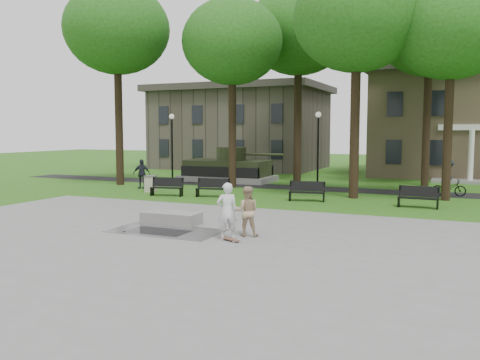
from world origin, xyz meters
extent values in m
plane|color=#294F12|center=(0.00, 0.00, 0.00)|extent=(120.00, 120.00, 0.00)
cube|color=gray|center=(0.00, -5.00, 0.01)|extent=(22.00, 16.00, 0.02)
cube|color=black|center=(0.00, 12.00, 0.01)|extent=(44.00, 2.60, 0.01)
cube|color=#4C443D|center=(-11.00, 26.50, 3.60)|extent=(15.00, 10.00, 7.20)
cylinder|color=black|center=(-12.00, 9.00, 4.48)|extent=(0.52, 0.52, 8.96)
ellipsoid|color=#1E4911|center=(-12.00, 9.00, 10.08)|extent=(6.80, 6.80, 5.78)
cylinder|color=black|center=(-4.50, 10.50, 4.00)|extent=(0.48, 0.48, 8.00)
ellipsoid|color=#1E4911|center=(-4.50, 10.50, 9.00)|extent=(6.20, 6.20, 5.27)
cylinder|color=black|center=(3.50, 8.50, 4.16)|extent=(0.50, 0.50, 8.32)
ellipsoid|color=#1E4911|center=(3.50, 8.50, 9.36)|extent=(6.60, 6.60, 5.61)
cylinder|color=black|center=(8.00, 9.50, 3.84)|extent=(0.46, 0.46, 7.68)
ellipsoid|color=#1E4911|center=(8.00, 9.50, 8.64)|extent=(6.00, 6.00, 5.10)
cylinder|color=black|center=(-2.00, 16.00, 4.64)|extent=(0.54, 0.54, 9.28)
ellipsoid|color=#1E4911|center=(-2.00, 16.00, 10.44)|extent=(7.20, 7.20, 6.12)
cylinder|color=black|center=(6.50, 16.50, 4.32)|extent=(0.50, 0.50, 8.64)
ellipsoid|color=#1E4911|center=(6.50, 16.50, 9.72)|extent=(6.40, 6.40, 5.44)
cylinder|color=black|center=(-10.00, 12.30, 2.20)|extent=(0.12, 0.12, 4.40)
sphere|color=silver|center=(-10.00, 12.30, 4.55)|extent=(0.36, 0.36, 0.36)
cylinder|color=black|center=(-10.00, 12.30, 0.08)|extent=(0.32, 0.32, 0.16)
cylinder|color=black|center=(0.50, 12.30, 2.20)|extent=(0.12, 0.12, 4.40)
sphere|color=silver|center=(0.50, 12.30, 4.55)|extent=(0.36, 0.36, 0.36)
cylinder|color=black|center=(0.50, 12.30, 0.08)|extent=(0.32, 0.32, 0.16)
cube|color=gray|center=(-6.50, 14.00, 0.20)|extent=(6.50, 3.40, 0.40)
cube|color=#2F351C|center=(-6.50, 14.00, 0.95)|extent=(5.80, 2.80, 1.10)
cube|color=black|center=(-6.50, 12.65, 0.75)|extent=(5.80, 0.35, 0.70)
cube|color=black|center=(-6.50, 15.35, 0.75)|extent=(5.80, 0.35, 0.70)
cylinder|color=#2F351C|center=(-6.20, 14.00, 1.95)|extent=(2.10, 2.10, 0.90)
cylinder|color=#2F351C|center=(-3.90, 14.00, 1.95)|extent=(3.20, 0.18, 0.18)
cube|color=black|center=(-0.93, -3.45, 0.02)|extent=(2.20, 1.20, 0.00)
cube|color=gray|center=(-1.27, -2.01, 0.24)|extent=(2.22, 1.05, 0.45)
cube|color=brown|center=(2.05, -3.83, 0.06)|extent=(0.80, 0.49, 0.07)
imported|color=silver|center=(1.86, -3.65, 0.95)|extent=(0.81, 0.76, 1.86)
imported|color=tan|center=(2.23, -2.88, 0.86)|extent=(0.97, 0.85, 1.68)
imported|color=#22232D|center=(-9.37, 7.67, 0.91)|extent=(1.15, 0.76, 1.82)
imported|color=black|center=(8.10, 11.32, 0.46)|extent=(1.85, 0.95, 0.93)
imported|color=#21262D|center=(8.10, 11.32, 1.22)|extent=(0.76, 1.09, 1.55)
cube|color=black|center=(-6.00, 5.17, 0.45)|extent=(1.85, 0.78, 0.05)
cube|color=black|center=(-6.00, 5.39, 0.75)|extent=(1.80, 0.48, 0.50)
cube|color=black|center=(-6.85, 5.17, 0.23)|extent=(0.14, 0.45, 0.45)
cube|color=black|center=(-5.15, 5.17, 0.23)|extent=(0.14, 0.45, 0.45)
cube|color=black|center=(-3.49, 5.76, 0.45)|extent=(1.85, 0.74, 0.05)
cube|color=black|center=(-3.49, 5.98, 0.75)|extent=(1.80, 0.45, 0.50)
cube|color=black|center=(-4.34, 5.76, 0.23)|extent=(0.13, 0.45, 0.45)
cube|color=black|center=(-2.64, 5.76, 0.23)|extent=(0.13, 0.45, 0.45)
cube|color=black|center=(1.61, 6.26, 0.45)|extent=(1.85, 0.74, 0.05)
cube|color=black|center=(1.61, 6.48, 0.75)|extent=(1.80, 0.45, 0.50)
cube|color=black|center=(0.76, 6.26, 0.23)|extent=(0.13, 0.45, 0.45)
cube|color=black|center=(2.46, 6.26, 0.23)|extent=(0.13, 0.45, 0.45)
cube|color=black|center=(6.94, 6.18, 0.45)|extent=(1.82, 0.52, 0.05)
cube|color=black|center=(6.94, 6.40, 0.75)|extent=(1.80, 0.22, 0.50)
cube|color=black|center=(6.09, 6.18, 0.23)|extent=(0.08, 0.45, 0.45)
cube|color=black|center=(7.79, 6.18, 0.23)|extent=(0.08, 0.45, 0.45)
cube|color=#BAB399|center=(-7.86, 6.41, 0.45)|extent=(0.76, 0.76, 0.90)
cube|color=#4C4C4C|center=(-7.86, 6.41, 0.93)|extent=(0.83, 0.83, 0.06)
camera|label=1|loc=(8.85, -18.34, 3.53)|focal=38.00mm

